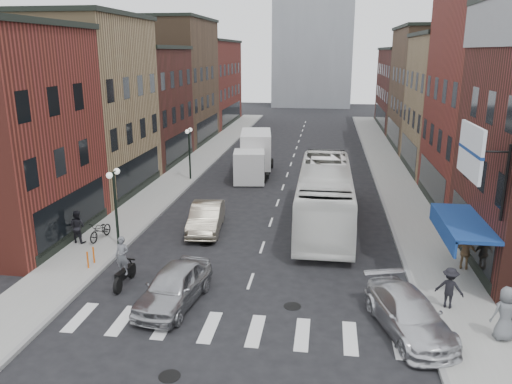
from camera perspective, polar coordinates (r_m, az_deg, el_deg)
ground at (r=21.57m, az=-1.04°, el=-11.31°), size 160.00×160.00×0.00m
sidewalk_left at (r=43.66m, az=-7.50°, el=2.76°), size 3.00×74.00×0.15m
sidewalk_right at (r=42.44m, az=15.23°, el=1.96°), size 3.00×74.00×0.15m
curb_left at (r=43.30m, az=-5.58°, el=2.61°), size 0.20×74.00×0.16m
curb_right at (r=42.29m, az=13.21°, el=1.94°), size 0.20×74.00×0.16m
crosswalk_stripes at (r=18.99m, az=-2.53°, el=-15.39°), size 12.00×2.20×0.01m
bldg_left_mid_a at (r=37.76m, az=-20.82°, el=9.21°), size 10.30×10.20×12.30m
bldg_left_mid_b at (r=46.83m, az=-14.85°, el=9.56°), size 10.30×10.20×10.30m
bldg_left_far_a at (r=56.99m, az=-10.64°, el=12.35°), size 10.30×12.20×13.30m
bldg_left_far_b at (r=70.44m, az=-6.93°, el=12.29°), size 10.30×16.20×11.30m
bldg_right_mid_b at (r=44.76m, az=23.82°, el=9.13°), size 10.30×10.20×11.30m
bldg_right_far_a at (r=55.37m, az=20.92°, el=10.99°), size 10.30×12.20×12.30m
bldg_right_far_b at (r=69.14m, az=18.38°, el=11.14°), size 10.30×16.20×10.30m
awning_blue at (r=23.36m, az=22.18°, el=-3.36°), size 1.80×5.00×0.78m
billboard_sign at (r=20.54m, az=23.55°, el=4.12°), size 1.52×3.00×3.70m
streetlamp_near at (r=26.16m, az=-15.85°, el=-0.14°), size 0.32×1.22×4.11m
streetlamp_far at (r=39.03m, az=-7.64°, el=5.46°), size 0.32×1.22×4.11m
bike_rack at (r=24.71m, az=-18.36°, el=-7.11°), size 0.08×0.68×0.80m
box_truck at (r=40.59m, az=-0.22°, el=4.24°), size 3.05×8.11×3.42m
motorcycle_rider at (r=22.36m, az=-14.93°, el=-7.85°), size 0.67×2.23×2.27m
transit_bus at (r=29.21m, az=7.87°, el=-0.37°), size 3.01×12.68×3.53m
sedan_left_near at (r=20.51m, az=-9.35°, el=-10.55°), size 2.47×4.87×1.59m
sedan_left_far at (r=28.26m, az=-5.71°, el=-2.94°), size 2.13×4.90×1.57m
curb_car at (r=19.28m, az=17.08°, el=-13.18°), size 3.33×5.27×1.42m
parked_bicycle at (r=27.83m, az=-17.35°, el=-4.20°), size 0.90×1.98×1.00m
ped_left_solo at (r=27.65m, az=-19.75°, el=-3.73°), size 0.92×0.63×1.74m
ped_right_a at (r=21.09m, az=21.25°, el=-10.17°), size 1.18×0.85×1.65m
ped_right_b at (r=24.88m, az=22.83°, el=-6.38°), size 1.05×0.75×1.62m
ped_right_c at (r=19.64m, az=26.63°, el=-12.32°), size 1.07×0.83×1.95m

